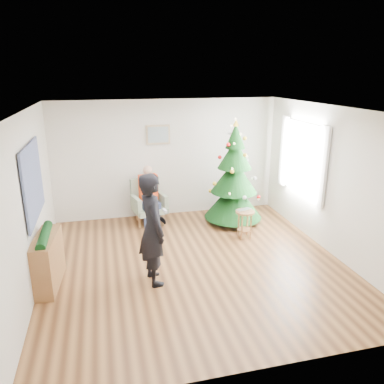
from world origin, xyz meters
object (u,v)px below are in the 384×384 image
object	(u,v)px
armchair	(149,207)
christmas_tree	(234,178)
console	(48,261)
stool	(245,224)
standing_man	(153,229)

from	to	relation	value
armchair	christmas_tree	bearing A→B (deg)	-25.86
armchair	console	bearing A→B (deg)	-143.27
stool	armchair	size ratio (longest dim) A/B	0.58
armchair	standing_man	world-z (taller)	standing_man
stool	christmas_tree	bearing A→B (deg)	86.03
christmas_tree	stool	bearing A→B (deg)	-93.97
armchair	standing_man	xyz separation A→B (m)	(-0.24, -2.43, 0.53)
christmas_tree	console	xyz separation A→B (m)	(-3.61, -1.76, -0.60)
standing_man	christmas_tree	bearing A→B (deg)	-53.86
stool	console	size ratio (longest dim) A/B	0.56
christmas_tree	standing_man	bearing A→B (deg)	-134.96
christmas_tree	stool	xyz separation A→B (m)	(-0.06, -0.84, -0.72)
console	armchair	bearing A→B (deg)	55.18
christmas_tree	stool	distance (m)	1.11
stool	standing_man	world-z (taller)	standing_man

